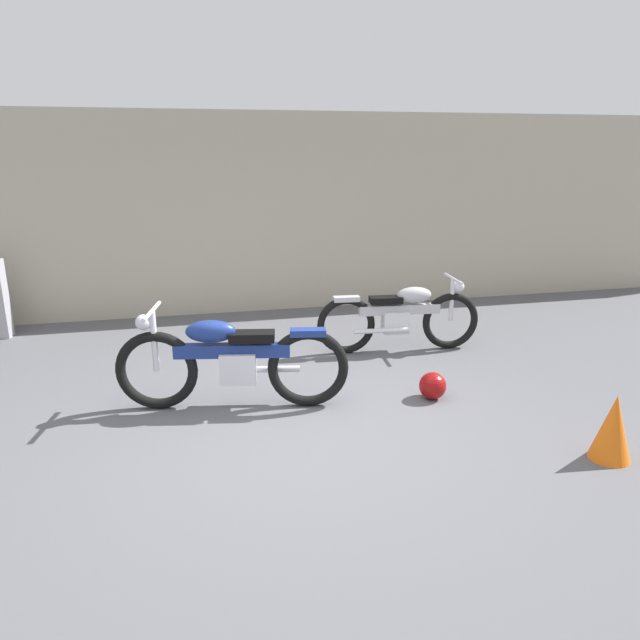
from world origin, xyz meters
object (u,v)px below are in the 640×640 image
traffic_cone (613,428)px  motorcycle_blue (231,361)px  helmet (433,386)px  motorcycle_silver (401,317)px

traffic_cone → motorcycle_blue: size_ratio=0.25×
helmet → traffic_cone: traffic_cone is taller
traffic_cone → motorcycle_blue: bearing=149.8°
helmet → traffic_cone: 1.69m
motorcycle_silver → helmet: bearing=-92.5°
motorcycle_blue → motorcycle_silver: motorcycle_blue is taller
helmet → motorcycle_blue: size_ratio=0.12×
traffic_cone → motorcycle_silver: bearing=104.2°
motorcycle_blue → motorcycle_silver: 2.45m
helmet → motorcycle_blue: (-1.96, 0.25, 0.34)m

